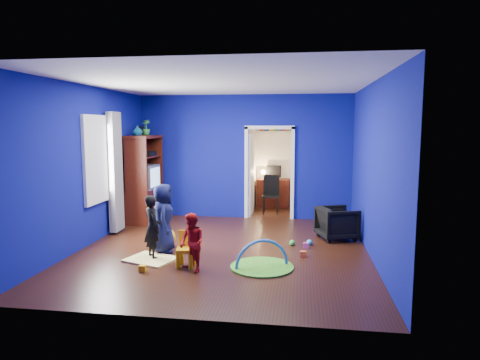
# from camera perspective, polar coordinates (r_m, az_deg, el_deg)

# --- Properties ---
(floor) EXTENTS (5.00, 5.50, 0.01)m
(floor) POSITION_cam_1_polar(r_m,az_deg,el_deg) (7.64, -2.24, -9.29)
(floor) COLOR black
(floor) RESTS_ON ground
(ceiling) EXTENTS (5.00, 5.50, 0.01)m
(ceiling) POSITION_cam_1_polar(r_m,az_deg,el_deg) (7.37, -2.35, 12.90)
(ceiling) COLOR white
(ceiling) RESTS_ON wall_back
(wall_back) EXTENTS (5.00, 0.02, 2.90)m
(wall_back) POSITION_cam_1_polar(r_m,az_deg,el_deg) (10.07, 0.54, 3.10)
(wall_back) COLOR navy
(wall_back) RESTS_ON floor
(wall_front) EXTENTS (5.00, 0.02, 2.90)m
(wall_front) POSITION_cam_1_polar(r_m,az_deg,el_deg) (4.71, -8.35, -1.63)
(wall_front) COLOR navy
(wall_front) RESTS_ON floor
(wall_left) EXTENTS (0.02, 5.50, 2.90)m
(wall_left) POSITION_cam_1_polar(r_m,az_deg,el_deg) (8.19, -19.76, 1.74)
(wall_left) COLOR navy
(wall_left) RESTS_ON floor
(wall_right) EXTENTS (0.02, 5.50, 2.90)m
(wall_right) POSITION_cam_1_polar(r_m,az_deg,el_deg) (7.34, 17.29, 1.26)
(wall_right) COLOR navy
(wall_right) RESTS_ON floor
(alcove) EXTENTS (1.00, 1.75, 2.50)m
(alcove) POSITION_cam_1_polar(r_m,az_deg,el_deg) (10.90, 4.28, 2.33)
(alcove) COLOR silver
(alcove) RESTS_ON floor
(armchair) EXTENTS (0.88, 0.86, 0.63)m
(armchair) POSITION_cam_1_polar(r_m,az_deg,el_deg) (8.49, 12.82, -5.61)
(armchair) COLOR black
(armchair) RESTS_ON floor
(child_black) EXTENTS (0.44, 0.45, 1.05)m
(child_black) POSITION_cam_1_polar(r_m,az_deg,el_deg) (7.18, -11.61, -6.17)
(child_black) COLOR black
(child_black) RESTS_ON floor
(child_navy) EXTENTS (0.54, 0.67, 1.19)m
(child_navy) POSITION_cam_1_polar(r_m,az_deg,el_deg) (7.49, -10.21, -5.04)
(child_navy) COLOR #0E1634
(child_navy) RESTS_ON floor
(toddler_red) EXTENTS (0.54, 0.54, 0.88)m
(toddler_red) POSITION_cam_1_polar(r_m,az_deg,el_deg) (6.47, -6.44, -8.30)
(toddler_red) COLOR red
(toddler_red) RESTS_ON floor
(vase) EXTENTS (0.24, 0.24, 0.23)m
(vase) POSITION_cam_1_polar(r_m,az_deg,el_deg) (9.65, -13.51, 6.43)
(vase) COLOR #0C5867
(vase) RESTS_ON tv_armoire
(potted_plant) EXTENTS (0.20, 0.20, 0.36)m
(potted_plant) POSITION_cam_1_polar(r_m,az_deg,el_deg) (10.14, -12.43, 6.85)
(potted_plant) COLOR #328A37
(potted_plant) RESTS_ON tv_armoire
(tv_armoire) EXTENTS (0.58, 1.14, 1.96)m
(tv_armoire) POSITION_cam_1_polar(r_m,az_deg,el_deg) (10.00, -12.69, 0.19)
(tv_armoire) COLOR #3D0E0A
(tv_armoire) RESTS_ON floor
(crt_tv) EXTENTS (0.46, 0.70, 0.54)m
(crt_tv) POSITION_cam_1_polar(r_m,az_deg,el_deg) (9.99, -12.49, 0.42)
(crt_tv) COLOR silver
(crt_tv) RESTS_ON tv_armoire
(yellow_blanket) EXTENTS (0.91, 0.81, 0.03)m
(yellow_blanket) POSITION_cam_1_polar(r_m,az_deg,el_deg) (7.22, -11.78, -10.30)
(yellow_blanket) COLOR #F2E07A
(yellow_blanket) RESTS_ON floor
(hopper_ball) EXTENTS (0.37, 0.37, 0.37)m
(hopper_ball) POSITION_cam_1_polar(r_m,az_deg,el_deg) (7.83, -9.92, -7.60)
(hopper_ball) COLOR yellow
(hopper_ball) RESTS_ON floor
(kid_chair) EXTENTS (0.32, 0.32, 0.50)m
(kid_chair) POSITION_cam_1_polar(r_m,az_deg,el_deg) (6.75, -7.24, -9.36)
(kid_chair) COLOR yellow
(kid_chair) RESTS_ON floor
(play_mat) EXTENTS (0.98, 0.98, 0.03)m
(play_mat) POSITION_cam_1_polar(r_m,az_deg,el_deg) (6.73, 2.93, -11.49)
(play_mat) COLOR #479621
(play_mat) RESTS_ON floor
(toy_arch) EXTENTS (0.81, 0.41, 0.87)m
(toy_arch) POSITION_cam_1_polar(r_m,az_deg,el_deg) (6.73, 2.93, -11.43)
(toy_arch) COLOR #3F8CD8
(toy_arch) RESTS_ON floor
(window_left) EXTENTS (0.03, 0.95, 1.55)m
(window_left) POSITION_cam_1_polar(r_m,az_deg,el_deg) (8.49, -18.60, 2.64)
(window_left) COLOR white
(window_left) RESTS_ON wall_left
(curtain) EXTENTS (0.14, 0.42, 2.40)m
(curtain) POSITION_cam_1_polar(r_m,az_deg,el_deg) (8.96, -16.29, 1.02)
(curtain) COLOR slate
(curtain) RESTS_ON floor
(doorway) EXTENTS (1.16, 0.10, 2.10)m
(doorway) POSITION_cam_1_polar(r_m,az_deg,el_deg) (10.05, 3.93, 0.78)
(doorway) COLOR white
(doorway) RESTS_ON floor
(study_desk) EXTENTS (0.88, 0.44, 0.75)m
(study_desk) POSITION_cam_1_polar(r_m,az_deg,el_deg) (11.63, 4.45, -1.71)
(study_desk) COLOR #3D140A
(study_desk) RESTS_ON floor
(desk_monitor) EXTENTS (0.40, 0.05, 0.32)m
(desk_monitor) POSITION_cam_1_polar(r_m,az_deg,el_deg) (11.67, 4.52, 1.17)
(desk_monitor) COLOR black
(desk_monitor) RESTS_ON study_desk
(desk_lamp) EXTENTS (0.14, 0.14, 0.14)m
(desk_lamp) POSITION_cam_1_polar(r_m,az_deg,el_deg) (11.64, 3.12, 1.07)
(desk_lamp) COLOR #FFD88C
(desk_lamp) RESTS_ON study_desk
(folding_chair) EXTENTS (0.40, 0.40, 0.92)m
(folding_chair) POSITION_cam_1_polar(r_m,az_deg,el_deg) (10.67, 4.12, -2.04)
(folding_chair) COLOR black
(folding_chair) RESTS_ON floor
(book_shelf) EXTENTS (0.88, 0.24, 0.04)m
(book_shelf) POSITION_cam_1_polar(r_m,az_deg,el_deg) (11.60, 4.57, 6.43)
(book_shelf) COLOR white
(book_shelf) RESTS_ON study_desk
(toy_0) EXTENTS (0.10, 0.08, 0.10)m
(toy_0) POSITION_cam_1_polar(r_m,az_deg,el_deg) (7.30, 8.42, -9.74)
(toy_0) COLOR #DC5924
(toy_0) RESTS_ON floor
(toy_1) EXTENTS (0.11, 0.11, 0.11)m
(toy_1) POSITION_cam_1_polar(r_m,az_deg,el_deg) (8.01, 9.25, -8.19)
(toy_1) COLOR #239CC9
(toy_1) RESTS_ON floor
(toy_2) EXTENTS (0.10, 0.08, 0.10)m
(toy_2) POSITION_cam_1_polar(r_m,az_deg,el_deg) (6.69, -12.86, -11.44)
(toy_2) COLOR orange
(toy_2) RESTS_ON floor
(toy_3) EXTENTS (0.11, 0.11, 0.11)m
(toy_3) POSITION_cam_1_polar(r_m,az_deg,el_deg) (7.94, 6.97, -8.28)
(toy_3) COLOR green
(toy_3) RESTS_ON floor
(toy_4) EXTENTS (0.10, 0.08, 0.10)m
(toy_4) POSITION_cam_1_polar(r_m,az_deg,el_deg) (7.81, 8.81, -8.61)
(toy_4) COLOR #C64A95
(toy_4) RESTS_ON floor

